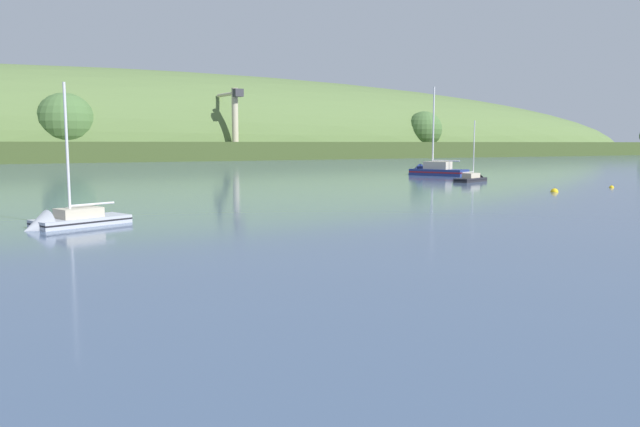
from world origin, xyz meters
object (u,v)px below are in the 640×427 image
Objects in this scene: sailboat_midwater_white at (68,224)px; mooring_buoy_midchannel at (612,188)px; sailboat_near_mooring at (432,173)px; dockside_crane at (235,125)px; mooring_buoy_foreground at (554,192)px; sailboat_outer_reach at (473,181)px.

sailboat_midwater_white is 56.78m from mooring_buoy_midchannel.
sailboat_near_mooring reaches higher than mooring_buoy_midchannel.
mooring_buoy_midchannel is (-5.13, -127.31, -10.25)m from dockside_crane.
dockside_crane reaches higher than mooring_buoy_midchannel.
dockside_crane is at bearing 83.05° from mooring_buoy_foreground.
sailboat_outer_reach is at bearing 110.47° from mooring_buoy_midchannel.
sailboat_midwater_white is at bearing -177.89° from sailboat_outer_reach.
mooring_buoy_foreground is at bearing 168.26° from dockside_crane.
sailboat_midwater_white is at bearing 97.05° from sailboat_near_mooring.
sailboat_near_mooring is 32.32m from mooring_buoy_foreground.
sailboat_outer_reach reaches higher than mooring_buoy_foreground.
sailboat_near_mooring is 17.82× the size of mooring_buoy_foreground.
sailboat_near_mooring is (-5.91, -97.55, -9.91)m from dockside_crane.
dockside_crane reaches higher than sailboat_near_mooring.
dockside_crane is at bearing -27.89° from sailboat_near_mooring.
mooring_buoy_foreground is at bearing -174.24° from mooring_buoy_midchannel.
sailboat_near_mooring is 15.05m from sailboat_outer_reach.
mooring_buoy_foreground is (-15.65, -128.37, -10.25)m from dockside_crane.
mooring_buoy_foreground is (46.09, 3.37, -0.13)m from sailboat_midwater_white.
sailboat_near_mooring is 29.77m from mooring_buoy_midchannel.
sailboat_near_mooring reaches higher than sailboat_midwater_white.
sailboat_midwater_white is at bearing -175.82° from mooring_buoy_foreground.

